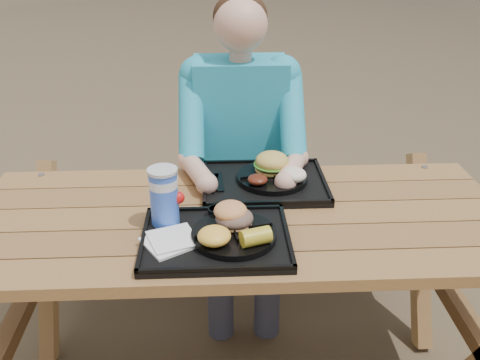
{
  "coord_description": "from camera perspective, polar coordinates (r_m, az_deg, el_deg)",
  "views": [
    {
      "loc": [
        -0.07,
        -1.54,
        1.65
      ],
      "look_at": [
        0.0,
        0.0,
        0.88
      ],
      "focal_mm": 40.0,
      "sensor_mm": 36.0,
      "label": 1
    }
  ],
  "objects": [
    {
      "name": "picnic_table",
      "position": [
        2.01,
        -0.0,
        -13.01
      ],
      "size": [
        1.8,
        1.49,
        0.75
      ],
      "primitive_type": null,
      "color": "#999999",
      "rests_on": "ground"
    },
    {
      "name": "tray_near",
      "position": [
        1.64,
        -2.59,
        -6.4
      ],
      "size": [
        0.45,
        0.35,
        0.02
      ],
      "primitive_type": "cube",
      "color": "black",
      "rests_on": "picnic_table"
    },
    {
      "name": "tray_far",
      "position": [
        1.97,
        2.61,
        -0.41
      ],
      "size": [
        0.45,
        0.35,
        0.02
      ],
      "primitive_type": "cube",
      "color": "black",
      "rests_on": "picnic_table"
    },
    {
      "name": "plate_near",
      "position": [
        1.63,
        -0.65,
        -5.86
      ],
      "size": [
        0.26,
        0.26,
        0.02
      ],
      "primitive_type": "cylinder",
      "color": "black",
      "rests_on": "tray_near"
    },
    {
      "name": "plate_far",
      "position": [
        1.97,
        3.46,
        0.25
      ],
      "size": [
        0.26,
        0.26,
        0.02
      ],
      "primitive_type": "cylinder",
      "color": "black",
      "rests_on": "tray_far"
    },
    {
      "name": "napkin_stack",
      "position": [
        1.62,
        -7.57,
        -6.5
      ],
      "size": [
        0.19,
        0.19,
        0.02
      ],
      "primitive_type": "cube",
      "rotation": [
        0.0,
        0.0,
        0.57
      ],
      "color": "white",
      "rests_on": "tray_near"
    },
    {
      "name": "soda_cup",
      "position": [
        1.68,
        -8.09,
        -1.9
      ],
      "size": [
        0.09,
        0.09,
        0.18
      ],
      "primitive_type": "cylinder",
      "color": "blue",
      "rests_on": "tray_near"
    },
    {
      "name": "condiment_bbq",
      "position": [
        1.73,
        -2.57,
        -3.47
      ],
      "size": [
        0.05,
        0.05,
        0.03
      ],
      "primitive_type": "cylinder",
      "color": "black",
      "rests_on": "tray_near"
    },
    {
      "name": "condiment_mustard",
      "position": [
        1.74,
        -0.33,
        -3.4
      ],
      "size": [
        0.05,
        0.05,
        0.03
      ],
      "primitive_type": "cylinder",
      "color": "#C68816",
      "rests_on": "tray_near"
    },
    {
      "name": "sandwich",
      "position": [
        1.63,
        -0.61,
        -3.08
      ],
      "size": [
        0.11,
        0.11,
        0.11
      ],
      "primitive_type": null,
      "color": "#E18F4F",
      "rests_on": "plate_near"
    },
    {
      "name": "mac_cheese",
      "position": [
        1.56,
        -2.76,
        -5.98
      ],
      "size": [
        0.1,
        0.1,
        0.05
      ],
      "primitive_type": "ellipsoid",
      "color": "yellow",
      "rests_on": "plate_near"
    },
    {
      "name": "corn_cob",
      "position": [
        1.55,
        1.69,
        -6.05
      ],
      "size": [
        0.11,
        0.11,
        0.05
      ],
      "primitive_type": null,
      "rotation": [
        0.0,
        0.0,
        0.32
      ],
      "color": "gold",
      "rests_on": "plate_near"
    },
    {
      "name": "cutlery_far",
      "position": [
        1.96,
        -2.22,
        -0.21
      ],
      "size": [
        0.03,
        0.15,
        0.01
      ],
      "primitive_type": "cube",
      "rotation": [
        0.0,
        0.0,
        0.05
      ],
      "color": "black",
      "rests_on": "tray_far"
    },
    {
      "name": "burger",
      "position": [
        1.98,
        3.45,
        2.47
      ],
      "size": [
        0.13,
        0.13,
        0.11
      ],
      "primitive_type": null,
      "color": "gold",
      "rests_on": "plate_far"
    },
    {
      "name": "baked_beans",
      "position": [
        1.9,
        1.88,
        0.06
      ],
      "size": [
        0.07,
        0.07,
        0.03
      ],
      "primitive_type": "ellipsoid",
      "color": "#571F11",
      "rests_on": "plate_far"
    },
    {
      "name": "potato_salad",
      "position": [
        1.92,
        5.74,
        0.57
      ],
      "size": [
        0.09,
        0.09,
        0.05
      ],
      "primitive_type": "ellipsoid",
      "color": "white",
      "rests_on": "plate_far"
    },
    {
      "name": "diner",
      "position": [
        2.34,
        0.05,
        0.93
      ],
      "size": [
        0.48,
        0.84,
        1.28
      ],
      "primitive_type": null,
      "color": "#1CC7BF",
      "rests_on": "ground"
    }
  ]
}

